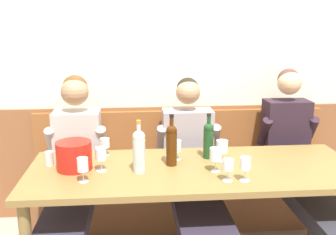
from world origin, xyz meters
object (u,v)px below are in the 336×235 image
object	(u,v)px
person_center_right_seat	(193,171)
water_tumbler_left	(49,159)
wall_bench	(182,191)
wine_bottle_clear_water	(139,150)
wine_glass_center_front	(245,164)
wine_glass_near_bucket	(177,147)
wine_bottle_amber_mid	(208,139)
wine_glass_mid_right	(105,143)
wine_glass_center_rear	(222,147)
wine_glass_by_bottle	(101,154)
wine_bottle_green_tall	(172,143)
ice_bucket	(74,156)
person_right_seat	(300,163)
wine_glass_mid_left	(83,165)
person_left_seat	(73,169)
dining_table	(194,179)
wine_glass_left_end	(228,166)
wine_glass_right_end	(216,155)

from	to	relation	value
person_center_right_seat	water_tumbler_left	xyz separation A→B (m)	(-0.99, -0.18, 0.20)
wall_bench	wine_bottle_clear_water	xyz separation A→B (m)	(-0.36, -0.71, 0.62)
wine_glass_center_front	wine_glass_near_bucket	bearing A→B (deg)	132.29
wine_bottle_amber_mid	wine_glass_mid_right	size ratio (longest dim) A/B	2.55
wine_glass_center_rear	person_center_right_seat	bearing A→B (deg)	130.19
water_tumbler_left	wine_glass_by_bottle	bearing A→B (deg)	-20.02
wall_bench	person_center_right_seat	world-z (taller)	person_center_right_seat
wine_bottle_clear_water	wine_bottle_green_tall	bearing A→B (deg)	26.54
wine_glass_near_bucket	ice_bucket	bearing A→B (deg)	-170.03
ice_bucket	person_center_right_seat	bearing A→B (deg)	17.88
person_right_seat	wine_glass_by_bottle	distance (m)	1.52
person_right_seat	wine_glass_by_bottle	size ratio (longest dim) A/B	8.38
wine_glass_mid_left	wine_glass_by_bottle	distance (m)	0.19
wine_bottle_clear_water	wine_glass_by_bottle	distance (m)	0.25
wine_glass_mid_right	person_right_seat	bearing A→B (deg)	1.28
wine_bottle_amber_mid	water_tumbler_left	distance (m)	1.08
person_center_right_seat	person_left_seat	bearing A→B (deg)	178.12
wine_glass_center_front	water_tumbler_left	size ratio (longest dim) A/B	1.57
person_center_right_seat	person_right_seat	world-z (taller)	person_right_seat
wine_glass_near_bucket	wine_glass_center_rear	size ratio (longest dim) A/B	0.95
wall_bench	wine_glass_mid_right	size ratio (longest dim) A/B	19.64
dining_table	wine_glass_mid_left	bearing A→B (deg)	-165.73
wine_glass_by_bottle	wine_glass_mid_right	xyz separation A→B (m)	(0.00, 0.30, -0.02)
wine_glass_near_bucket	wine_glass_by_bottle	distance (m)	0.53
wall_bench	person_left_seat	size ratio (longest dim) A/B	1.93
wine_bottle_clear_water	wine_glass_near_bucket	world-z (taller)	wine_bottle_clear_water
wine_bottle_green_tall	wine_glass_mid_right	size ratio (longest dim) A/B	2.77
person_left_seat	person_center_right_seat	xyz separation A→B (m)	(0.88, -0.03, -0.04)
wine_glass_mid_left	wine_glass_near_bucket	bearing A→B (deg)	29.51
wine_bottle_amber_mid	wine_glass_center_front	bearing A→B (deg)	-71.11
wall_bench	water_tumbler_left	xyz separation A→B (m)	(-0.95, -0.55, 0.52)
wine_bottle_green_tall	wine_glass_center_front	size ratio (longest dim) A/B	2.33
person_center_right_seat	wine_bottle_green_tall	bearing A→B (deg)	-127.21
wine_bottle_green_tall	water_tumbler_left	size ratio (longest dim) A/B	3.65
wine_glass_mid_left	water_tumbler_left	size ratio (longest dim) A/B	1.58
dining_table	wine_glass_left_end	size ratio (longest dim) A/B	15.90
wine_bottle_clear_water	wine_glass_mid_left	size ratio (longest dim) A/B	2.25
wine_bottle_green_tall	wine_glass_near_bucket	distance (m)	0.12
wine_glass_mid_left	wine_glass_center_rear	xyz separation A→B (m)	(0.90, 0.29, -0.01)
wall_bench	wine_glass_near_bucket	bearing A→B (deg)	-101.27
wine_glass_by_bottle	wine_glass_center_front	xyz separation A→B (m)	(0.87, -0.24, -0.01)
wall_bench	dining_table	bearing A→B (deg)	-90.00
person_right_seat	wine_glass_right_end	bearing A→B (deg)	-151.39
dining_table	wine_bottle_clear_water	xyz separation A→B (m)	(-0.36, -0.05, 0.23)
dining_table	wine_glass_by_bottle	size ratio (longest dim) A/B	13.83
wall_bench	dining_table	xyz separation A→B (m)	(0.00, -0.66, 0.39)
person_left_seat	wine_bottle_amber_mid	world-z (taller)	person_left_seat
dining_table	wine_glass_mid_right	xyz separation A→B (m)	(-0.60, 0.29, 0.17)
person_right_seat	wine_glass_center_rear	world-z (taller)	person_right_seat
person_right_seat	wine_glass_right_end	size ratio (longest dim) A/B	8.40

